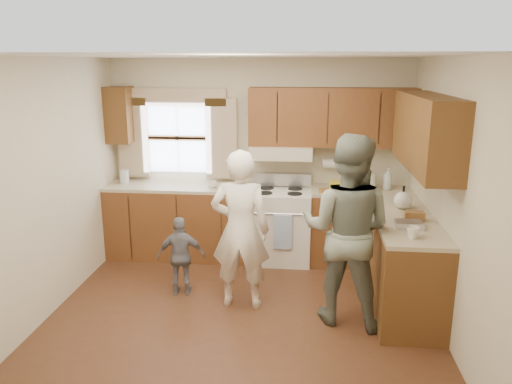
# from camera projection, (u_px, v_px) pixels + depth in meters

# --- Properties ---
(room) EXTENTS (3.80, 3.80, 3.80)m
(room) POSITION_uv_depth(u_px,v_px,m) (241.00, 192.00, 4.73)
(room) COLOR #472A16
(room) RESTS_ON ground
(kitchen_fixtures) EXTENTS (3.80, 2.25, 2.15)m
(kitchen_fixtures) POSITION_uv_depth(u_px,v_px,m) (306.00, 204.00, 5.81)
(kitchen_fixtures) COLOR #44260E
(kitchen_fixtures) RESTS_ON ground
(stove) EXTENTS (0.76, 0.67, 1.07)m
(stove) POSITION_uv_depth(u_px,v_px,m) (280.00, 224.00, 6.28)
(stove) COLOR silver
(stove) RESTS_ON ground
(woman_left) EXTENTS (0.61, 0.41, 1.63)m
(woman_left) POSITION_uv_depth(u_px,v_px,m) (240.00, 230.00, 4.99)
(woman_left) COLOR white
(woman_left) RESTS_ON ground
(woman_right) EXTENTS (1.05, 0.92, 1.83)m
(woman_right) POSITION_uv_depth(u_px,v_px,m) (347.00, 230.00, 4.69)
(woman_right) COLOR #21362B
(woman_right) RESTS_ON ground
(child) EXTENTS (0.53, 0.28, 0.87)m
(child) POSITION_uv_depth(u_px,v_px,m) (181.00, 256.00, 5.33)
(child) COLOR slate
(child) RESTS_ON ground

